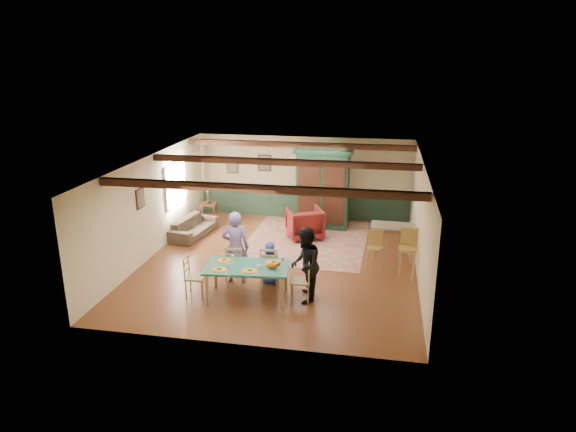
% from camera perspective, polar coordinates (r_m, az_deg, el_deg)
% --- Properties ---
extents(floor, '(8.00, 8.00, 0.00)m').
position_cam_1_polar(floor, '(13.52, -0.94, -5.23)').
color(floor, '#5C2E19').
rests_on(floor, ground).
extents(wall_back, '(7.00, 0.02, 2.70)m').
position_cam_1_polar(wall_back, '(16.85, 1.73, 4.27)').
color(wall_back, beige).
rests_on(wall_back, floor).
extents(wall_left, '(0.02, 8.00, 2.70)m').
position_cam_1_polar(wall_left, '(14.15, -15.01, 1.00)').
color(wall_left, beige).
rests_on(wall_left, floor).
extents(wall_right, '(0.02, 8.00, 2.70)m').
position_cam_1_polar(wall_right, '(12.86, 14.51, -0.63)').
color(wall_right, beige).
rests_on(wall_right, floor).
extents(ceiling, '(7.00, 8.00, 0.02)m').
position_cam_1_polar(ceiling, '(12.71, -1.00, 6.05)').
color(ceiling, silver).
rests_on(ceiling, wall_back).
extents(wainscot_back, '(6.95, 0.03, 0.90)m').
position_cam_1_polar(wainscot_back, '(17.07, 1.69, 1.31)').
color(wainscot_back, '#1B3324').
rests_on(wainscot_back, floor).
extents(ceiling_beam_front, '(6.95, 0.16, 0.16)m').
position_cam_1_polar(ceiling_beam_front, '(10.55, -3.48, 3.06)').
color(ceiling_beam_front, black).
rests_on(ceiling_beam_front, ceiling).
extents(ceiling_beam_mid, '(6.95, 0.16, 0.16)m').
position_cam_1_polar(ceiling_beam_mid, '(13.12, -0.65, 6.01)').
color(ceiling_beam_mid, black).
rests_on(ceiling_beam_mid, ceiling).
extents(ceiling_beam_back, '(6.95, 0.16, 0.16)m').
position_cam_1_polar(ceiling_beam_back, '(15.63, 1.20, 7.92)').
color(ceiling_beam_back, black).
rests_on(ceiling_beam_back, ceiling).
extents(window_left, '(0.06, 1.60, 1.30)m').
position_cam_1_polar(window_left, '(15.57, -12.34, 3.49)').
color(window_left, white).
rests_on(window_left, wall_left).
extents(picture_left_wall, '(0.04, 0.42, 0.52)m').
position_cam_1_polar(picture_left_wall, '(13.51, -16.09, 1.90)').
color(picture_left_wall, '#7D765B').
rests_on(picture_left_wall, wall_left).
extents(picture_back_a, '(0.45, 0.04, 0.55)m').
position_cam_1_polar(picture_back_a, '(16.97, -2.64, 5.91)').
color(picture_back_a, '#7D765B').
rests_on(picture_back_a, wall_back).
extents(picture_back_b, '(0.38, 0.04, 0.48)m').
position_cam_1_polar(picture_back_b, '(17.28, -6.20, 5.53)').
color(picture_back_b, '#7D765B').
rests_on(picture_back_b, wall_back).
extents(dining_table, '(1.94, 1.20, 0.77)m').
position_cam_1_polar(dining_table, '(11.57, -4.51, -7.33)').
color(dining_table, '#206652').
rests_on(dining_table, floor).
extents(dining_chair_far_left, '(0.47, 0.49, 0.97)m').
position_cam_1_polar(dining_chair_far_left, '(12.26, -5.86, -5.35)').
color(dining_chair_far_left, tan).
rests_on(dining_chair_far_left, floor).
extents(dining_chair_far_right, '(0.47, 0.49, 0.97)m').
position_cam_1_polar(dining_chair_far_right, '(12.14, -2.04, -5.51)').
color(dining_chair_far_right, tan).
rests_on(dining_chair_far_right, floor).
extents(dining_chair_end_left, '(0.49, 0.47, 0.97)m').
position_cam_1_polar(dining_chair_end_left, '(11.77, -10.24, -6.57)').
color(dining_chair_end_left, tan).
rests_on(dining_chair_end_left, floor).
extents(dining_chair_end_right, '(0.49, 0.47, 0.97)m').
position_cam_1_polar(dining_chair_end_right, '(11.40, 1.38, -7.10)').
color(dining_chair_end_right, tan).
rests_on(dining_chair_end_right, floor).
extents(person_man, '(0.68, 0.48, 1.77)m').
position_cam_1_polar(person_man, '(12.19, -5.85, -3.48)').
color(person_man, '#705EA2').
rests_on(person_man, floor).
extents(person_woman, '(0.72, 0.88, 1.69)m').
position_cam_1_polar(person_woman, '(11.25, 1.91, -5.46)').
color(person_woman, black).
rests_on(person_woman, floor).
extents(person_child, '(0.53, 0.37, 1.03)m').
position_cam_1_polar(person_child, '(12.21, -1.99, -5.23)').
color(person_child, navy).
rests_on(person_child, floor).
extents(cat, '(0.38, 0.18, 0.18)m').
position_cam_1_polar(cat, '(11.21, -1.80, -5.47)').
color(cat, '#D46325').
rests_on(cat, dining_table).
extents(place_setting_near_left, '(0.44, 0.35, 0.11)m').
position_cam_1_polar(place_setting_near_left, '(11.27, -7.63, -5.71)').
color(place_setting_near_left, yellow).
rests_on(place_setting_near_left, dining_table).
extents(place_setting_near_center, '(0.44, 0.35, 0.11)m').
position_cam_1_polar(place_setting_near_center, '(11.15, -4.26, -5.86)').
color(place_setting_near_center, yellow).
rests_on(place_setting_near_center, dining_table).
extents(place_setting_far_left, '(0.44, 0.35, 0.11)m').
position_cam_1_polar(place_setting_far_left, '(11.73, -7.09, -4.72)').
color(place_setting_far_left, yellow).
rests_on(place_setting_far_left, dining_table).
extents(place_setting_far_right, '(0.44, 0.35, 0.11)m').
position_cam_1_polar(place_setting_far_right, '(11.55, -1.59, -4.94)').
color(place_setting_far_right, yellow).
rests_on(place_setting_far_right, dining_table).
extents(area_rug, '(3.57, 4.19, 0.01)m').
position_cam_1_polar(area_rug, '(15.07, 2.08, -2.74)').
color(area_rug, beige).
rests_on(area_rug, floor).
extents(armoire, '(1.78, 0.76, 2.48)m').
position_cam_1_polar(armoire, '(15.91, 3.89, 3.01)').
color(armoire, '#143422').
rests_on(armoire, floor).
extents(armchair, '(1.29, 1.31, 0.91)m').
position_cam_1_polar(armchair, '(15.16, 1.87, -0.80)').
color(armchair, '#450D10').
rests_on(armchair, floor).
extents(sofa, '(0.99, 1.96, 0.55)m').
position_cam_1_polar(sofa, '(15.66, -10.44, -1.18)').
color(sofa, '#3C3125').
rests_on(sofa, floor).
extents(end_table, '(0.58, 0.58, 0.64)m').
position_cam_1_polar(end_table, '(16.80, -8.78, 0.37)').
color(end_table, black).
rests_on(end_table, floor).
extents(table_lamp, '(0.35, 0.35, 0.59)m').
position_cam_1_polar(table_lamp, '(16.62, -8.88, 2.40)').
color(table_lamp, tan).
rests_on(table_lamp, end_table).
extents(counter_table, '(1.16, 0.69, 0.96)m').
position_cam_1_polar(counter_table, '(13.86, 11.48, -2.89)').
color(counter_table, '#9E927B').
rests_on(counter_table, floor).
extents(bar_stool_left, '(0.41, 0.44, 1.09)m').
position_cam_1_polar(bar_stool_left, '(12.86, 9.55, -4.11)').
color(bar_stool_left, '#A68540').
rests_on(bar_stool_left, floor).
extents(bar_stool_right, '(0.49, 0.53, 1.23)m').
position_cam_1_polar(bar_stool_right, '(12.76, 13.13, -4.18)').
color(bar_stool_right, '#A68540').
rests_on(bar_stool_right, floor).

